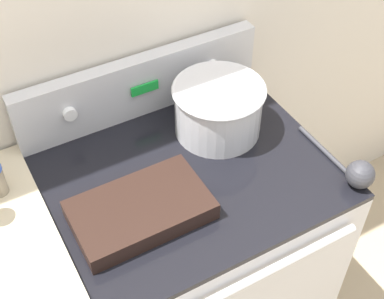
# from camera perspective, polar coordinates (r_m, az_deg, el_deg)

# --- Properties ---
(kitchen_wall) EXTENTS (8.00, 0.05, 2.50)m
(kitchen_wall) POSITION_cam_1_polar(r_m,az_deg,el_deg) (1.59, -7.05, 14.54)
(kitchen_wall) COLOR beige
(kitchen_wall) RESTS_ON ground_plane
(stove_range) EXTENTS (0.80, 0.69, 0.92)m
(stove_range) POSITION_cam_1_polar(r_m,az_deg,el_deg) (1.89, -0.28, -11.82)
(stove_range) COLOR #BCBCC1
(stove_range) RESTS_ON ground_plane
(control_panel) EXTENTS (0.80, 0.07, 0.20)m
(control_panel) POSITION_cam_1_polar(r_m,az_deg,el_deg) (1.67, -5.51, 6.83)
(control_panel) COLOR #BCBCC1
(control_panel) RESTS_ON stove_range
(mixing_bowl) EXTENTS (0.28, 0.28, 0.16)m
(mixing_bowl) POSITION_cam_1_polar(r_m,az_deg,el_deg) (1.59, 2.82, 4.56)
(mixing_bowl) COLOR silver
(mixing_bowl) RESTS_ON stove_range
(casserole_dish) EXTENTS (0.36, 0.21, 0.05)m
(casserole_dish) POSITION_cam_1_polar(r_m,az_deg,el_deg) (1.40, -5.53, -6.34)
(casserole_dish) COLOR black
(casserole_dish) RESTS_ON stove_range
(ladle) EXTENTS (0.08, 0.30, 0.08)m
(ladle) POSITION_cam_1_polar(r_m,az_deg,el_deg) (1.54, 17.21, -2.37)
(ladle) COLOR #333338
(ladle) RESTS_ON stove_range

